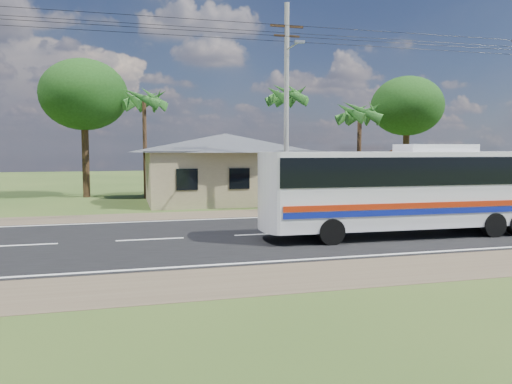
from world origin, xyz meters
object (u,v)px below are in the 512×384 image
Objects in this scene: waiting_shed at (428,160)px; motorcycle at (354,203)px; coach_bus at (413,184)px; person at (429,195)px.

motorcycle is (-6.28, -2.62, -2.24)m from waiting_shed.
waiting_shed is at bearing 54.83° from coach_bus.
coach_bus is 7.77m from motorcycle.
waiting_shed is 2.94m from person.
motorcycle is (1.18, 7.52, -1.57)m from coach_bus.
coach_bus reaches higher than waiting_shed.
waiting_shed is 2.82× the size of motorcycle.
waiting_shed is 3.56× the size of person.
waiting_shed is 0.45× the size of coach_bus.
waiting_shed is 12.60m from coach_bus.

